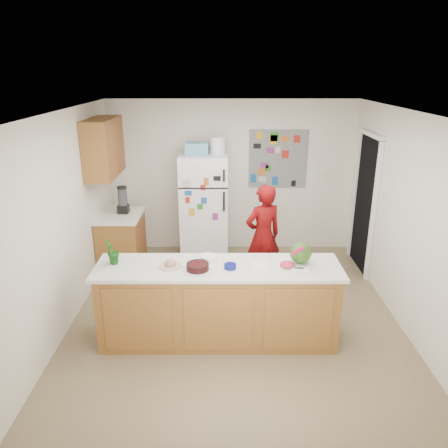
{
  "coord_description": "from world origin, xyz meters",
  "views": [
    {
      "loc": [
        -0.14,
        -4.81,
        2.94
      ],
      "look_at": [
        -0.14,
        0.2,
        1.15
      ],
      "focal_mm": 35.0,
      "sensor_mm": 36.0,
      "label": 1
    }
  ],
  "objects_px": {
    "person": "(263,236)",
    "refrigerator": "(204,207)",
    "watermelon": "(301,253)",
    "cherry_bowl": "(198,267)"
  },
  "relations": [
    {
      "from": "refrigerator",
      "to": "person",
      "type": "xyz_separation_m",
      "value": [
        0.86,
        -1.03,
        -0.11
      ]
    },
    {
      "from": "refrigerator",
      "to": "watermelon",
      "type": "distance_m",
      "value": 2.6
    },
    {
      "from": "refrigerator",
      "to": "person",
      "type": "distance_m",
      "value": 1.35
    },
    {
      "from": "refrigerator",
      "to": "watermelon",
      "type": "relative_size",
      "value": 7.19
    },
    {
      "from": "person",
      "to": "refrigerator",
      "type": "bearing_deg",
      "value": -73.77
    },
    {
      "from": "cherry_bowl",
      "to": "refrigerator",
      "type": "bearing_deg",
      "value": 90.75
    },
    {
      "from": "watermelon",
      "to": "refrigerator",
      "type": "bearing_deg",
      "value": 116.29
    },
    {
      "from": "person",
      "to": "watermelon",
      "type": "xyz_separation_m",
      "value": [
        0.29,
        -1.29,
        0.31
      ]
    },
    {
      "from": "refrigerator",
      "to": "person",
      "type": "bearing_deg",
      "value": -50.28
    },
    {
      "from": "refrigerator",
      "to": "cherry_bowl",
      "type": "relative_size",
      "value": 7.06
    }
  ]
}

